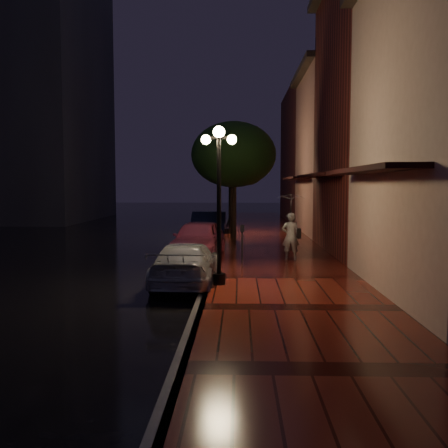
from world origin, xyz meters
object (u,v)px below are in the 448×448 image
(streetlamp_near, at_px, (219,195))
(pink_car, at_px, (198,239))
(silver_car, at_px, (186,264))
(parking_meter, at_px, (242,241))
(woman_with_umbrella, at_px, (291,216))
(street_tree, at_px, (234,157))
(navy_car, at_px, (209,228))
(streetlamp_far, at_px, (230,190))

(streetlamp_near, distance_m, pink_car, 6.27)
(silver_car, bearing_deg, parking_meter, -121.33)
(woman_with_umbrella, height_order, parking_meter, woman_with_umbrella)
(street_tree, distance_m, navy_car, 3.68)
(streetlamp_near, height_order, parking_meter, streetlamp_near)
(streetlamp_near, xyz_separation_m, parking_meter, (0.65, 3.07, -1.61))
(street_tree, height_order, navy_car, street_tree)
(streetlamp_near, bearing_deg, streetlamp_far, 90.00)
(silver_car, relative_size, parking_meter, 3.06)
(pink_car, distance_m, woman_with_umbrella, 3.89)
(street_tree, distance_m, silver_car, 11.08)
(streetlamp_far, height_order, pink_car, streetlamp_far)
(streetlamp_near, distance_m, navy_car, 10.94)
(silver_car, bearing_deg, streetlamp_far, -92.46)
(pink_car, relative_size, woman_with_umbrella, 1.82)
(navy_car, bearing_deg, streetlamp_far, 73.06)
(streetlamp_far, relative_size, navy_car, 0.92)
(pink_car, relative_size, silver_car, 1.03)
(street_tree, bearing_deg, silver_car, -96.70)
(woman_with_umbrella, bearing_deg, navy_car, -59.93)
(navy_car, height_order, parking_meter, navy_car)
(pink_car, bearing_deg, silver_car, -83.37)
(parking_meter, bearing_deg, navy_car, 98.13)
(parking_meter, bearing_deg, silver_car, -126.63)
(streetlamp_near, xyz_separation_m, pink_car, (-1.07, 5.89, -1.85))
(street_tree, xyz_separation_m, pink_car, (-1.33, -5.10, -3.49))
(streetlamp_near, height_order, streetlamp_far, same)
(pink_car, distance_m, silver_car, 5.31)
(streetlamp_far, xyz_separation_m, navy_car, (-0.95, -3.25, -1.82))
(woman_with_umbrella, bearing_deg, silver_car, 50.96)
(woman_with_umbrella, bearing_deg, pink_car, -20.18)
(silver_car, bearing_deg, navy_car, -88.42)
(streetlamp_near, height_order, street_tree, street_tree)
(navy_car, relative_size, parking_meter, 3.38)
(street_tree, bearing_deg, navy_car, -168.64)
(streetlamp_far, distance_m, silver_car, 13.59)
(navy_car, bearing_deg, street_tree, 10.70)
(navy_car, bearing_deg, pink_car, -92.13)
(streetlamp_near, relative_size, silver_car, 1.01)
(parking_meter, bearing_deg, streetlamp_far, 89.76)
(streetlamp_far, relative_size, street_tree, 0.74)
(silver_car, bearing_deg, woman_with_umbrella, -129.27)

